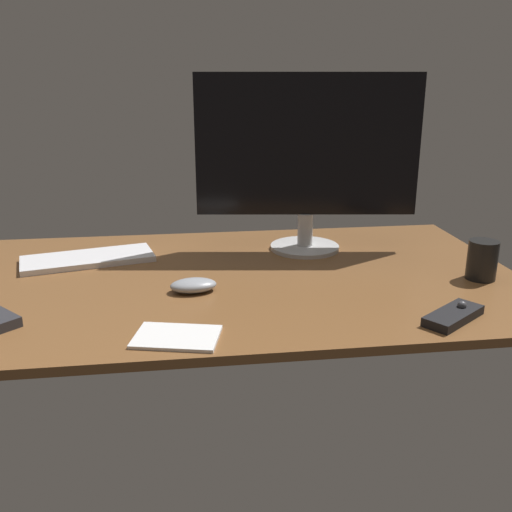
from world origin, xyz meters
TOP-DOWN VIEW (x-y plane):
  - desk at (0.00, 0.00)cm, footprint 140.00×84.00cm
  - monitor at (20.84, 20.38)cm, footprint 61.36×19.83cm
  - keyboard at (-39.81, 17.05)cm, footprint 36.74×21.77cm
  - computer_mouse at (-12.15, -9.18)cm, footprint 11.31×7.51cm
  - media_remote at (40.62, -32.55)cm, footprint 15.90×13.78cm
  - coffee_mug at (58.66, -9.93)cm, footprint 7.24×7.24cm
  - notepad at (-16.09, -33.54)cm, footprint 18.23×14.43cm

SIDE VIEW (x-z plane):
  - desk at x=0.00cm, z-range 0.00..2.00cm
  - notepad at x=-16.09cm, z-range 2.00..2.67cm
  - keyboard at x=-39.81cm, z-range 2.00..3.53cm
  - media_remote at x=40.62cm, z-range 1.40..4.66cm
  - computer_mouse at x=-12.15cm, z-range 2.00..5.11cm
  - coffee_mug at x=58.66cm, z-range 2.00..11.78cm
  - monitor at x=20.84cm, z-range 4.09..53.10cm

